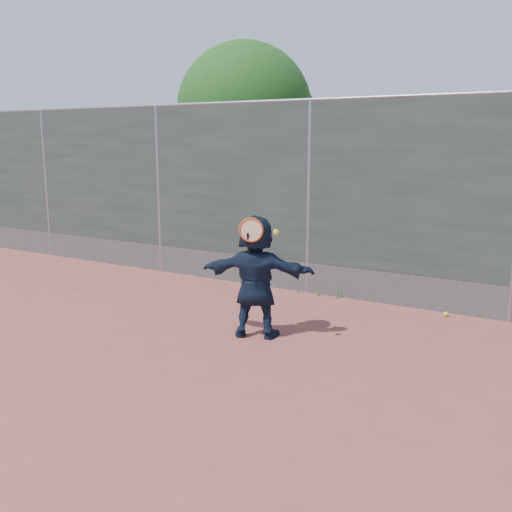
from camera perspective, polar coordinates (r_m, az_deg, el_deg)
The scene contains 7 objects.
ground at distance 6.39m, azimuth -8.63°, elevation -10.71°, with size 80.00×80.00×0.00m, color #9E4C42.
player at distance 6.99m, azimuth -0.00°, elevation -2.05°, with size 1.42×0.45×1.53m, color #132036.
ball_ground at distance 8.37m, azimuth 18.46°, elevation -5.53°, with size 0.07×0.07×0.07m, color #C4D830.
fence at distance 8.94m, azimuth 5.31°, elevation 6.21°, with size 20.00×0.06×3.03m.
swing_action at distance 6.66m, azimuth -0.27°, elevation 2.45°, with size 0.53×0.15×0.51m.
tree_left at distance 12.95m, azimuth -0.44°, elevation 13.91°, with size 3.15×3.00×4.53m.
weed_clump at distance 8.97m, azimuth 6.53°, elevation -3.21°, with size 0.68×0.07×0.30m.
Camera 1 is at (3.76, -4.57, 2.41)m, focal length 40.00 mm.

